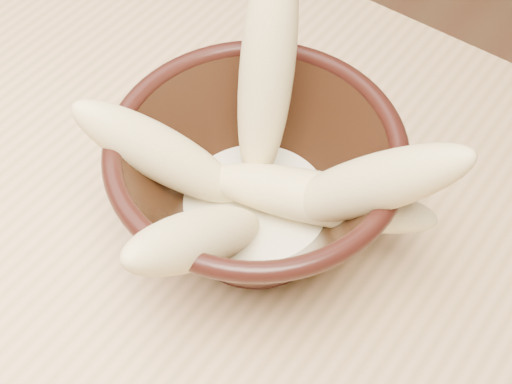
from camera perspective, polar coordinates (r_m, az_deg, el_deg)
bowl at (r=0.48m, az=0.00°, el=0.65°), size 0.20×0.20×0.11m
milk_puddle at (r=0.50m, az=0.00°, el=-1.16°), size 0.11×0.11×0.02m
banana_upright at (r=0.47m, az=0.88°, el=9.68°), size 0.07×0.10×0.18m
banana_left at (r=0.47m, az=-7.53°, el=3.00°), size 0.12×0.10×0.12m
banana_right at (r=0.44m, az=8.77°, el=0.46°), size 0.14×0.06×0.14m
banana_across at (r=0.47m, az=4.82°, el=-0.45°), size 0.16×0.09×0.05m
banana_front at (r=0.43m, az=-4.61°, el=-3.76°), size 0.04×0.13×0.12m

